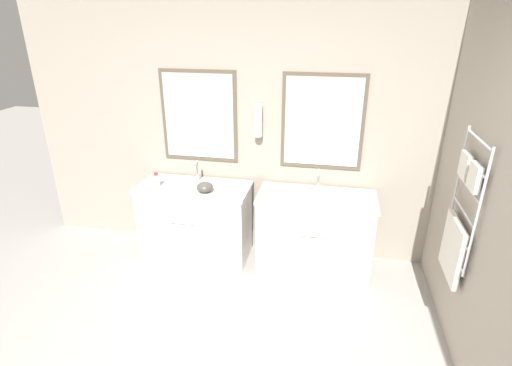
% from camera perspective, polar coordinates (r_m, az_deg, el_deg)
% --- Properties ---
extents(wall_back, '(4.87, 0.16, 2.60)m').
position_cam_1_polar(wall_back, '(3.92, 1.21, 7.63)').
color(wall_back, '#9E9384').
rests_on(wall_back, ground_plane).
extents(wall_right, '(0.13, 4.33, 2.60)m').
position_cam_1_polar(wall_right, '(2.87, 30.89, -1.82)').
color(wall_right, '#9E9384').
rests_on(wall_right, ground_plane).
extents(vanity_left, '(1.10, 0.57, 0.78)m').
position_cam_1_polar(vanity_left, '(4.11, -8.72, -5.59)').
color(vanity_left, white).
rests_on(vanity_left, ground_plane).
extents(vanity_right, '(1.10, 0.57, 0.78)m').
position_cam_1_polar(vanity_right, '(3.90, 8.32, -7.23)').
color(vanity_right, white).
rests_on(vanity_right, ground_plane).
extents(faucet_left, '(0.17, 0.14, 0.22)m').
position_cam_1_polar(faucet_left, '(4.03, -8.43, 1.64)').
color(faucet_left, silver).
rests_on(faucet_left, vanity_left).
extents(faucet_right, '(0.17, 0.14, 0.22)m').
position_cam_1_polar(faucet_right, '(3.82, 8.88, 0.36)').
color(faucet_right, silver).
rests_on(faucet_right, vanity_right).
extents(toiletry_bottle, '(0.06, 0.06, 0.15)m').
position_cam_1_polar(toiletry_bottle, '(4.00, -14.04, 0.36)').
color(toiletry_bottle, silver).
rests_on(toiletry_bottle, vanity_left).
extents(amenity_bowl, '(0.16, 0.16, 0.09)m').
position_cam_1_polar(amenity_bowl, '(3.81, -7.32, -0.60)').
color(amenity_bowl, '#4C4742').
rests_on(amenity_bowl, vanity_left).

